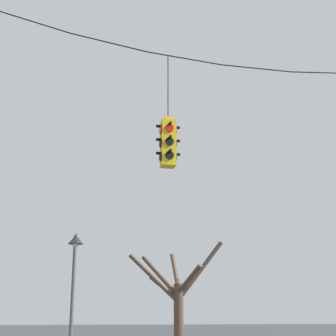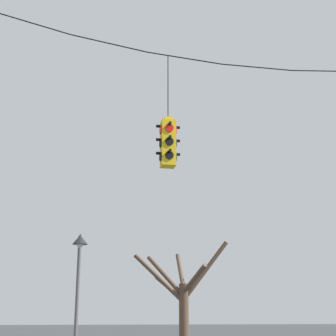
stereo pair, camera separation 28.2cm
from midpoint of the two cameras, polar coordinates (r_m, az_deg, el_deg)
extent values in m
cylinder|color=black|center=(13.43, -15.58, 15.43)|extent=(1.93, 0.03, 0.47)
cylinder|color=black|center=(13.22, -7.11, 13.61)|extent=(1.93, 0.03, 0.32)
cylinder|color=black|center=(13.37, 1.29, 12.04)|extent=(1.93, 0.03, 0.18)
cylinder|color=black|center=(13.86, 9.22, 10.85)|extent=(1.93, 0.03, 0.03)
cylinder|color=black|center=(14.65, 16.38, 10.10)|extent=(1.93, 0.03, 0.18)
cube|color=yellow|center=(12.36, -0.66, 2.70)|extent=(0.34, 0.34, 1.14)
cube|color=yellow|center=(12.57, -0.65, 5.39)|extent=(0.19, 0.19, 0.10)
cylinder|color=black|center=(12.92, -0.63, 9.05)|extent=(0.02, 0.02, 1.67)
cylinder|color=red|center=(12.30, -0.48, 4.49)|extent=(0.20, 0.03, 0.20)
cylinder|color=black|center=(12.29, -0.44, 4.95)|extent=(0.07, 0.12, 0.07)
cylinder|color=black|center=(12.18, -0.48, 2.98)|extent=(0.20, 0.03, 0.20)
cylinder|color=black|center=(12.17, -0.44, 3.45)|extent=(0.07, 0.12, 0.07)
cylinder|color=black|center=(12.08, -0.49, 1.44)|extent=(0.20, 0.03, 0.20)
cylinder|color=black|center=(12.06, -0.44, 1.91)|extent=(0.07, 0.12, 0.07)
cylinder|color=red|center=(12.64, -0.81, 3.91)|extent=(0.20, 0.03, 0.20)
cylinder|color=black|center=(12.71, -0.85, 4.22)|extent=(0.07, 0.12, 0.07)
cylinder|color=black|center=(12.53, -0.82, 2.44)|extent=(0.20, 0.03, 0.20)
cylinder|color=black|center=(12.60, -0.86, 2.76)|extent=(0.07, 0.12, 0.07)
cylinder|color=black|center=(12.42, -0.83, 0.93)|extent=(0.20, 0.03, 0.20)
cylinder|color=black|center=(12.49, -0.87, 1.27)|extent=(0.07, 0.12, 0.07)
cylinder|color=red|center=(12.44, -1.49, 4.26)|extent=(0.03, 0.20, 0.20)
cylinder|color=black|center=(12.46, -1.69, 4.66)|extent=(0.12, 0.07, 0.07)
cylinder|color=black|center=(12.32, -1.50, 2.76)|extent=(0.03, 0.20, 0.20)
cylinder|color=black|center=(12.34, -1.70, 3.17)|extent=(0.12, 0.07, 0.07)
cylinder|color=black|center=(12.22, -1.51, 1.24)|extent=(0.03, 0.20, 0.20)
cylinder|color=black|center=(12.24, -1.72, 1.65)|extent=(0.12, 0.07, 0.07)
cylinder|color=red|center=(12.51, 0.18, 4.14)|extent=(0.03, 0.20, 0.20)
cylinder|color=black|center=(12.55, 0.38, 4.51)|extent=(0.12, 0.07, 0.07)
cylinder|color=black|center=(12.39, 0.18, 2.65)|extent=(0.03, 0.20, 0.20)
cylinder|color=black|center=(12.43, 0.39, 3.03)|extent=(0.12, 0.07, 0.07)
cylinder|color=black|center=(12.28, 0.19, 1.13)|extent=(0.03, 0.20, 0.20)
cylinder|color=black|center=(12.32, 0.39, 1.52)|extent=(0.12, 0.07, 0.07)
cylinder|color=#515156|center=(17.97, -11.02, -14.21)|extent=(0.12, 0.12, 4.32)
cylinder|color=#515156|center=(17.87, -10.63, -7.42)|extent=(0.07, 0.56, 0.07)
cone|color=#232328|center=(17.57, -10.63, -7.78)|extent=(0.51, 0.51, 0.31)
sphere|color=silver|center=(17.55, -10.66, -8.27)|extent=(0.23, 0.23, 0.23)
cylinder|color=brown|center=(19.72, 0.76, -16.81)|extent=(0.36, 0.36, 2.83)
cylinder|color=brown|center=(20.23, -1.27, -11.91)|extent=(1.36, 1.36, 1.67)
cylinder|color=brown|center=(19.83, 3.17, -11.29)|extent=(1.77, 0.48, 2.23)
cylinder|color=brown|center=(19.15, 1.94, -12.19)|extent=(0.67, 1.51, 1.03)
cylinder|color=brown|center=(20.57, -0.84, -13.16)|extent=(0.90, 1.96, 1.09)
cylinder|color=brown|center=(19.73, -1.98, -12.12)|extent=(1.95, 0.48, 1.85)
cylinder|color=brown|center=(20.33, 0.40, -11.40)|extent=(0.17, 1.24, 1.50)
camera|label=1|loc=(0.14, -90.66, 0.19)|focal=55.00mm
camera|label=2|loc=(0.14, 89.34, -0.19)|focal=55.00mm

